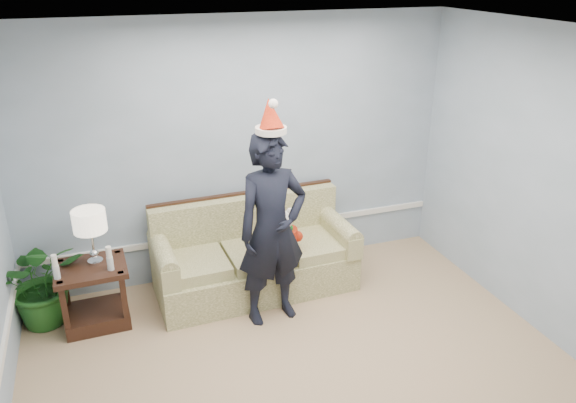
% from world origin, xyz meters
% --- Properties ---
extents(room_shell, '(4.54, 5.04, 2.74)m').
position_xyz_m(room_shell, '(0.00, 0.00, 1.35)').
color(room_shell, tan).
rests_on(room_shell, ground).
extents(wainscot_trim, '(4.49, 4.99, 0.06)m').
position_xyz_m(wainscot_trim, '(-1.18, 1.18, 0.45)').
color(wainscot_trim, white).
rests_on(wainscot_trim, room_shell).
extents(sofa, '(2.02, 0.91, 0.93)m').
position_xyz_m(sofa, '(-0.00, 2.08, 0.33)').
color(sofa, olive).
rests_on(sofa, room_shell).
extents(side_table, '(0.64, 0.54, 0.61)m').
position_xyz_m(side_table, '(-1.57, 1.94, 0.24)').
color(side_table, '#351E13').
rests_on(side_table, room_shell).
extents(table_lamp, '(0.29, 0.29, 0.52)m').
position_xyz_m(table_lamp, '(-1.52, 1.99, 1.01)').
color(table_lamp, silver).
rests_on(table_lamp, side_table).
extents(candle_pair, '(0.51, 0.06, 0.23)m').
position_xyz_m(candle_pair, '(-1.62, 1.81, 0.71)').
color(candle_pair, silver).
rests_on(candle_pair, side_table).
extents(houseplant, '(0.81, 0.71, 0.86)m').
position_xyz_m(houseplant, '(-2.00, 2.12, 0.43)').
color(houseplant, '#1E591C').
rests_on(houseplant, room_shell).
extents(man, '(0.72, 0.52, 1.82)m').
position_xyz_m(man, '(0.02, 1.50, 0.91)').
color(man, black).
rests_on(man, room_shell).
extents(santa_hat, '(0.27, 0.30, 0.31)m').
position_xyz_m(santa_hat, '(0.02, 1.52, 1.95)').
color(santa_hat, silver).
rests_on(santa_hat, man).
extents(teddy_bear, '(0.32, 0.34, 0.46)m').
position_xyz_m(teddy_bear, '(0.25, 1.85, 0.65)').
color(teddy_bear, silver).
rests_on(teddy_bear, sofa).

